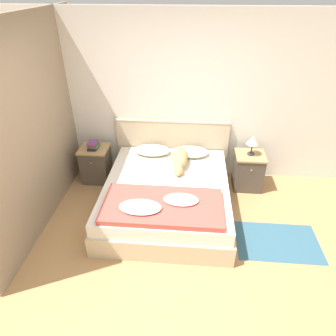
% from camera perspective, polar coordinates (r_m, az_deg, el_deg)
% --- Properties ---
extents(ground_plane, '(16.00, 16.00, 0.00)m').
position_cam_1_polar(ground_plane, '(3.65, -0.68, -18.77)').
color(ground_plane, tan).
extents(wall_back, '(9.00, 0.06, 2.55)m').
position_cam_1_polar(wall_back, '(4.68, 1.77, 12.86)').
color(wall_back, silver).
rests_on(wall_back, ground_plane).
extents(wall_side_left, '(0.06, 3.10, 2.55)m').
position_cam_1_polar(wall_side_left, '(4.15, -23.61, 7.50)').
color(wall_side_left, gray).
rests_on(wall_side_left, ground_plane).
extents(bed, '(1.73, 1.95, 0.49)m').
position_cam_1_polar(bed, '(4.24, -0.23, -5.40)').
color(bed, '#C6B28E').
rests_on(bed, ground_plane).
extents(headboard, '(1.81, 0.06, 0.97)m').
position_cam_1_polar(headboard, '(4.93, 0.80, 4.16)').
color(headboard, '#C6B28E').
rests_on(headboard, ground_plane).
extents(nightstand_left, '(0.45, 0.42, 0.59)m').
position_cam_1_polar(nightstand_left, '(4.99, -13.55, 0.77)').
color(nightstand_left, '#4C4238').
rests_on(nightstand_left, ground_plane).
extents(nightstand_right, '(0.45, 0.42, 0.59)m').
position_cam_1_polar(nightstand_right, '(4.84, 15.00, -0.53)').
color(nightstand_right, '#4C4238').
rests_on(nightstand_right, ground_plane).
extents(pillow_left, '(0.57, 0.34, 0.12)m').
position_cam_1_polar(pillow_left, '(4.72, -3.07, 3.41)').
color(pillow_left, beige).
rests_on(pillow_left, bed).
extents(pillow_right, '(0.57, 0.34, 0.12)m').
position_cam_1_polar(pillow_right, '(4.68, 4.27, 3.10)').
color(pillow_right, beige).
rests_on(pillow_right, bed).
extents(quilt, '(1.44, 0.73, 0.12)m').
position_cam_1_polar(quilt, '(3.62, -1.21, -7.17)').
color(quilt, '#BC4C42').
rests_on(quilt, bed).
extents(dog, '(0.24, 0.79, 0.20)m').
position_cam_1_polar(dog, '(4.43, 2.23, 1.79)').
color(dog, tan).
rests_on(dog, bed).
extents(book_stack, '(0.16, 0.23, 0.11)m').
position_cam_1_polar(book_stack, '(4.83, -14.07, 4.22)').
color(book_stack, '#232328').
rests_on(book_stack, nightstand_left).
extents(table_lamp, '(0.19, 0.19, 0.31)m').
position_cam_1_polar(table_lamp, '(4.60, 15.89, 5.02)').
color(table_lamp, '#2D2D33').
rests_on(table_lamp, nightstand_right).
extents(rug, '(1.04, 0.68, 0.00)m').
position_cam_1_polar(rug, '(4.17, 20.09, -13.04)').
color(rug, '#335B70').
rests_on(rug, ground_plane).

